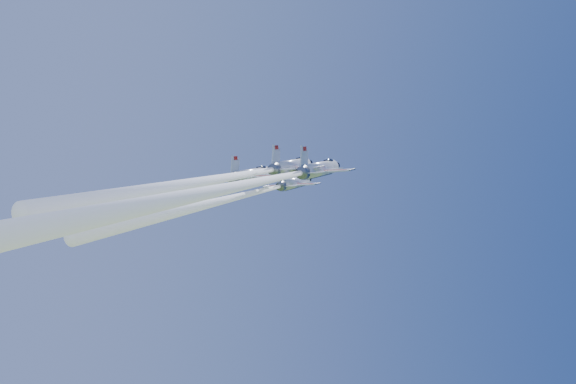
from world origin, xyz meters
name	(u,v)px	position (x,y,z in m)	size (l,w,h in m)	color
jet_lead	(238,197)	(-10.07, -6.39, 78.54)	(32.21, 32.40, 44.73)	white
jet_left	(212,182)	(-13.25, -5.03, 80.54)	(25.14, 25.02, 28.49)	white
jet_right	(250,184)	(-13.68, -20.59, 76.09)	(36.96, 37.13, 50.27)	white
jet_slot	(230,177)	(-14.86, -17.22, 77.61)	(31.90, 31.99, 41.96)	white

